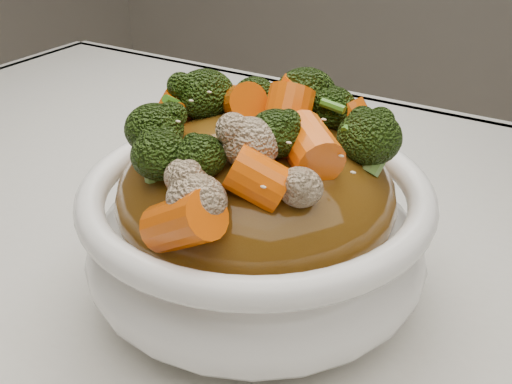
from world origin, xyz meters
The scene contains 8 objects.
tablecloth centered at (0.00, 0.00, 0.73)m, with size 1.20×0.80×0.04m, color silver.
bowl centered at (0.02, -0.03, 0.80)m, with size 0.24×0.24×0.09m, color white, non-canonical shape.
sauce_base centered at (0.02, -0.03, 0.83)m, with size 0.19×0.19×0.11m, color #5B390F.
carrots centered at (0.02, -0.03, 0.90)m, with size 0.19×0.19×0.06m, color #F55F08, non-canonical shape.
broccoli centered at (0.02, -0.03, 0.90)m, with size 0.19×0.19×0.05m, color black, non-canonical shape.
cauliflower centered at (0.02, -0.03, 0.90)m, with size 0.19×0.19×0.04m, color #C7AD88, non-canonical shape.
scallions centered at (0.02, -0.03, 0.90)m, with size 0.14×0.14×0.02m, color #3D7E1D, non-canonical shape.
sesame_seeds centered at (0.02, -0.03, 0.90)m, with size 0.17×0.17×0.01m, color beige, non-canonical shape.
Camera 1 is at (0.20, -0.34, 1.03)m, focal length 42.00 mm.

